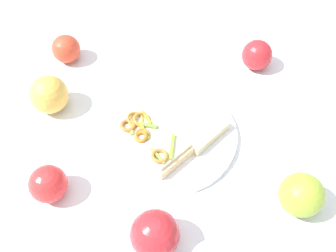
{
  "coord_description": "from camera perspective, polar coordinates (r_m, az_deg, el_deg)",
  "views": [
    {
      "loc": [
        0.33,
        0.35,
        0.64
      ],
      "look_at": [
        0.0,
        0.0,
        0.03
      ],
      "focal_mm": 40.79,
      "sensor_mm": 36.0,
      "label": 1
    }
  ],
  "objects": [
    {
      "name": "apple_4",
      "position": [
        0.85,
        -17.36,
        4.5
      ],
      "size": [
        0.12,
        0.12,
        0.08
      ],
      "primitive_type": "sphere",
      "rotation": [
        0.0,
        0.0,
        5.61
      ],
      "color": "gold",
      "rests_on": "ground_plane"
    },
    {
      "name": "ground_plane",
      "position": [
        0.8,
        0.0,
        -1.47
      ],
      "size": [
        2.0,
        2.0,
        0.0
      ],
      "primitive_type": "plane",
      "color": "white",
      "rests_on": "ground"
    },
    {
      "name": "apple_3",
      "position": [
        0.73,
        -17.47,
        -8.25
      ],
      "size": [
        0.08,
        0.08,
        0.07
      ],
      "primitive_type": "sphere",
      "rotation": [
        0.0,
        0.0,
        4.56
      ],
      "color": "red",
      "rests_on": "ground_plane"
    },
    {
      "name": "apple_0",
      "position": [
        0.72,
        19.3,
        -9.67
      ],
      "size": [
        0.11,
        0.11,
        0.08
      ],
      "primitive_type": "sphere",
      "rotation": [
        0.0,
        0.0,
        1.05
      ],
      "color": "#8EAB31",
      "rests_on": "ground_plane"
    },
    {
      "name": "apple_1",
      "position": [
        0.94,
        13.15,
        10.3
      ],
      "size": [
        0.09,
        0.09,
        0.07
      ],
      "primitive_type": "sphere",
      "rotation": [
        0.0,
        0.0,
        1.34
      ],
      "color": "red",
      "rests_on": "ground_plane"
    },
    {
      "name": "sandwich",
      "position": [
        0.75,
        -2.65,
        -1.98
      ],
      "size": [
        0.09,
        0.15,
        0.04
      ],
      "rotation": [
        0.0,
        0.0,
        4.73
      ],
      "color": "beige",
      "rests_on": "plate"
    },
    {
      "name": "apple_2",
      "position": [
        0.96,
        -14.98,
        11.07
      ],
      "size": [
        0.07,
        0.07,
        0.07
      ],
      "primitive_type": "sphere",
      "rotation": [
        0.0,
        0.0,
        1.64
      ],
      "color": "#CC3F27",
      "rests_on": "ground_plane"
    },
    {
      "name": "apple_5",
      "position": [
        0.64,
        -1.98,
        -15.87
      ],
      "size": [
        0.12,
        0.12,
        0.08
      ],
      "primitive_type": "sphere",
      "rotation": [
        0.0,
        0.0,
        2.4
      ],
      "color": "red",
      "rests_on": "ground_plane"
    },
    {
      "name": "plate",
      "position": [
        0.79,
        0.0,
        -1.19
      ],
      "size": [
        0.29,
        0.29,
        0.01
      ],
      "primitive_type": "cylinder",
      "color": "white",
      "rests_on": "ground_plane"
    },
    {
      "name": "bread_slice_side",
      "position": [
        0.8,
        2.34,
        1.38
      ],
      "size": [
        0.1,
        0.17,
        0.02
      ],
      "primitive_type": "cube",
      "rotation": [
        0.0,
        0.0,
        4.75
      ],
      "color": "beige",
      "rests_on": "plate"
    }
  ]
}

